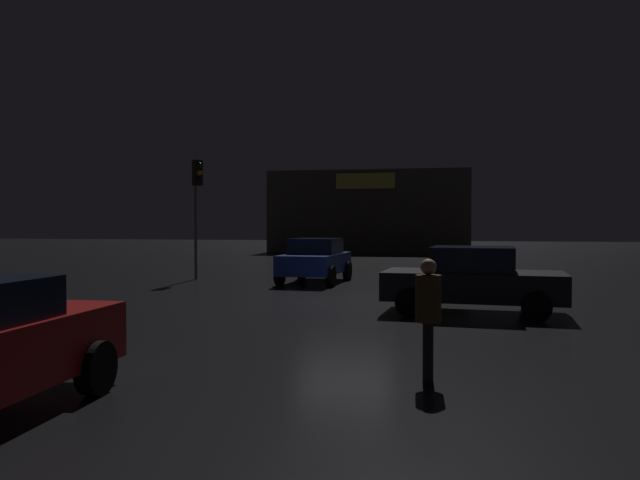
% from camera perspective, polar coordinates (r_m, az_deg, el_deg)
% --- Properties ---
extents(ground_plane, '(120.00, 120.00, 0.00)m').
position_cam_1_polar(ground_plane, '(16.85, 2.30, -5.60)').
color(ground_plane, black).
extents(store_building, '(14.61, 8.83, 5.96)m').
position_cam_1_polar(store_building, '(48.37, 4.84, 2.56)').
color(store_building, '#4C4742').
rests_on(store_building, ground).
extents(traffic_signal_cross_left, '(0.43, 0.41, 4.45)m').
position_cam_1_polar(traffic_signal_cross_left, '(23.59, -11.22, 4.74)').
color(traffic_signal_cross_left, '#595B60').
rests_on(traffic_signal_cross_left, ground).
extents(car_near, '(4.22, 2.32, 1.55)m').
position_cam_1_polar(car_near, '(14.87, 13.87, -3.56)').
color(car_near, black).
rests_on(car_near, ground).
extents(car_far, '(2.20, 3.97, 1.56)m').
position_cam_1_polar(car_far, '(21.98, -0.44, -1.83)').
color(car_far, navy).
rests_on(car_far, ground).
extents(pedestrian, '(0.35, 0.35, 1.62)m').
position_cam_1_polar(pedestrian, '(8.36, 9.91, -6.38)').
color(pedestrian, black).
rests_on(pedestrian, ground).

